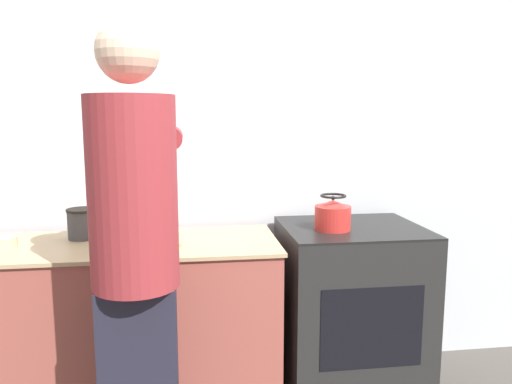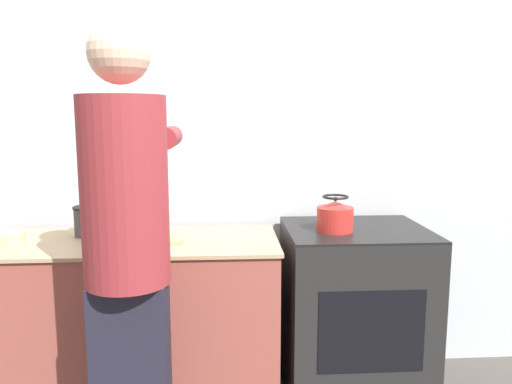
{
  "view_description": "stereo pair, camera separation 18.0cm",
  "coord_description": "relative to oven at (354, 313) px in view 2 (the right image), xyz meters",
  "views": [
    {
      "loc": [
        -0.07,
        -2.13,
        1.5
      ],
      "look_at": [
        0.26,
        0.2,
        1.13
      ],
      "focal_mm": 35.0,
      "sensor_mm": 36.0,
      "label": 1
    },
    {
      "loc": [
        0.11,
        -2.15,
        1.5
      ],
      "look_at": [
        0.26,
        0.2,
        1.13
      ],
      "focal_mm": 35.0,
      "sensor_mm": 36.0,
      "label": 2
    }
  ],
  "objects": [
    {
      "name": "wall_back",
      "position": [
        -0.78,
        0.38,
        0.84
      ],
      "size": [
        8.0,
        0.05,
        2.6
      ],
      "color": "silver",
      "rests_on": "ground_plane"
    },
    {
      "name": "oven",
      "position": [
        0.0,
        0.0,
        0.0
      ],
      "size": [
        0.72,
        0.63,
        0.92
      ],
      "color": "black",
      "rests_on": "ground_plane"
    },
    {
      "name": "bowl_prep",
      "position": [
        -1.71,
        -0.06,
        0.45
      ],
      "size": [
        0.14,
        0.14,
        0.06
      ],
      "color": "#C6B789",
      "rests_on": "counter"
    },
    {
      "name": "canister_jar",
      "position": [
        -1.38,
        0.1,
        0.5
      ],
      "size": [
        0.15,
        0.15,
        0.15
      ],
      "color": "#4C4C51",
      "rests_on": "counter"
    },
    {
      "name": "kettle",
      "position": [
        -0.13,
        -0.06,
        0.54
      ],
      "size": [
        0.18,
        0.18,
        0.18
      ],
      "color": "red",
      "rests_on": "oven"
    },
    {
      "name": "person",
      "position": [
        -1.05,
        -0.57,
        0.55
      ],
      "size": [
        0.37,
        0.61,
        1.84
      ],
      "color": "#22202F",
      "rests_on": "ground_plane"
    },
    {
      "name": "cutting_board",
      "position": [
        -1.07,
        -0.05,
        0.43
      ],
      "size": [
        0.39,
        0.18,
        0.02
      ],
      "color": "tan",
      "rests_on": "counter"
    },
    {
      "name": "counter",
      "position": [
        -1.18,
        -0.02,
        -0.02
      ],
      "size": [
        1.53,
        0.61,
        0.88
      ],
      "color": "#9E4C42",
      "rests_on": "ground_plane"
    },
    {
      "name": "knife",
      "position": [
        -1.05,
        -0.05,
        0.44
      ],
      "size": [
        0.18,
        0.07,
        0.01
      ],
      "rotation": [
        0.0,
        0.0,
        -0.23
      ],
      "color": "silver",
      "rests_on": "cutting_board"
    }
  ]
}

